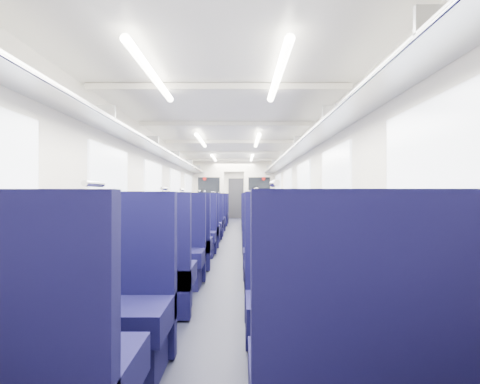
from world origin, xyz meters
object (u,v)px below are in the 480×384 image
object	(u,v)px
seat_6	(162,256)
seat_14	(200,226)
seat_2	(90,313)
seat_22	(214,215)
seat_5	(302,278)
seat_12	(194,231)
seat_15	(264,227)
seat_3	(323,307)
seat_18	(208,220)
seat_17	(262,223)
seat_10	(187,236)
seat_11	(272,237)
end_door	(236,198)
seat_23	(256,215)
seat_4	(136,276)
seat_20	(212,216)
seat_21	(257,216)
seat_8	(176,245)
seat_9	(278,244)
seat_13	(267,230)
seat_7	(286,256)
seat_16	(204,223)
seat_19	(259,220)
bulkhead	(234,194)

from	to	relation	value
seat_6	seat_14	bearing A→B (deg)	90.00
seat_2	seat_22	bearing A→B (deg)	90.00
seat_5	seat_12	size ratio (longest dim) A/B	1.00
seat_2	seat_15	distance (m)	7.07
seat_3	seat_18	world-z (taller)	same
seat_17	seat_10	bearing A→B (deg)	-116.55
seat_11	seat_14	distance (m)	2.93
seat_5	seat_22	distance (m)	11.40
seat_17	seat_12	bearing A→B (deg)	-126.97
end_door	seat_5	size ratio (longest dim) A/B	1.57
seat_23	seat_4	bearing A→B (deg)	-98.41
seat_20	seat_2	bearing A→B (deg)	-90.00
seat_4	seat_21	distance (m)	10.39
seat_4	seat_11	xyz separation A→B (m)	(1.66, 3.47, 0.00)
seat_15	seat_17	bearing A→B (deg)	90.00
seat_23	seat_14	bearing A→B (deg)	-107.25
seat_10	seat_14	xyz separation A→B (m)	(0.00, 2.31, 0.00)
seat_8	seat_17	world-z (taller)	same
seat_12	seat_23	xyz separation A→B (m)	(1.66, 6.54, 0.00)
seat_9	seat_20	size ratio (longest dim) A/B	1.00
seat_9	seat_22	world-z (taller)	same
end_door	seat_23	xyz separation A→B (m)	(0.83, -3.74, -0.61)
seat_6	seat_8	size ratio (longest dim) A/B	1.00
seat_5	seat_13	bearing A→B (deg)	90.00
seat_11	seat_14	xyz separation A→B (m)	(-1.66, 2.42, 0.00)
seat_4	seat_5	bearing A→B (deg)	-2.30
seat_7	seat_9	bearing A→B (deg)	90.00
seat_11	seat_18	bearing A→B (deg)	109.43
seat_8	seat_16	world-z (taller)	same
seat_8	seat_23	bearing A→B (deg)	79.48
seat_2	seat_22	xyz separation A→B (m)	(0.00, 12.36, 0.00)
seat_18	seat_20	size ratio (longest dim) A/B	1.00
seat_21	seat_14	bearing A→B (deg)	-110.81
end_door	seat_20	world-z (taller)	end_door
seat_19	seat_20	distance (m)	2.62
seat_7	seat_5	bearing A→B (deg)	-90.00
seat_10	seat_17	size ratio (longest dim) A/B	1.00
seat_18	seat_22	xyz separation A→B (m)	(0.00, 3.04, 0.00)
seat_20	seat_12	bearing A→B (deg)	-90.00
seat_8	seat_4	bearing A→B (deg)	-90.00
bulkhead	seat_11	distance (m)	5.89
seat_8	seat_3	bearing A→B (deg)	-63.25
seat_2	seat_4	distance (m)	1.15
seat_8	seat_9	world-z (taller)	same
seat_3	end_door	bearing A→B (deg)	92.97
seat_8	seat_14	distance (m)	3.60
seat_20	seat_7	bearing A→B (deg)	-79.48
bulkhead	seat_7	distance (m)	8.07
seat_5	seat_14	size ratio (longest dim) A/B	1.00
end_door	seat_19	world-z (taller)	end_door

